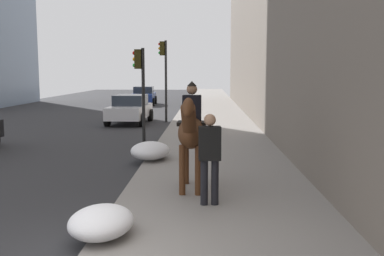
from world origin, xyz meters
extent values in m
ellipsoid|color=#4C2B16|center=(3.83, -1.43, 1.33)|extent=(1.52, 0.62, 0.66)
cylinder|color=#4C2B16|center=(3.38, -1.57, 0.63)|extent=(0.13, 0.13, 1.01)
cylinder|color=#4C2B16|center=(3.39, -1.25, 0.63)|extent=(0.13, 0.13, 1.01)
cylinder|color=#4C2B16|center=(4.28, -1.61, 0.63)|extent=(0.13, 0.13, 1.01)
cylinder|color=#4C2B16|center=(4.29, -1.29, 0.63)|extent=(0.13, 0.13, 1.01)
cylinder|color=#4C2B16|center=(3.06, -1.40, 1.68)|extent=(0.64, 0.31, 0.68)
ellipsoid|color=#4C2B16|center=(2.85, -1.39, 1.93)|extent=(0.63, 0.25, 0.49)
cylinder|color=black|center=(4.54, -1.46, 1.23)|extent=(0.29, 0.11, 0.55)
cube|color=black|center=(3.88, -1.43, 1.51)|extent=(0.46, 0.62, 0.08)
cube|color=black|center=(3.88, -1.43, 1.83)|extent=(0.30, 0.39, 0.55)
sphere|color=#8C664C|center=(3.88, -1.43, 2.22)|extent=(0.22, 0.22, 0.22)
cone|color=black|center=(3.88, -1.43, 2.34)|extent=(0.21, 0.21, 0.10)
cylinder|color=black|center=(2.72, -1.69, 0.54)|extent=(0.14, 0.14, 0.85)
cylinder|color=black|center=(2.73, -1.89, 0.54)|extent=(0.14, 0.14, 0.85)
cube|color=black|center=(2.72, -1.79, 1.28)|extent=(0.29, 0.42, 0.62)
sphere|color=tan|center=(2.72, -1.79, 1.71)|extent=(0.22, 0.22, 0.22)
cube|color=silver|center=(16.77, 2.09, 0.62)|extent=(3.93, 1.83, 0.60)
cube|color=#262D38|center=(17.00, 2.08, 1.18)|extent=(1.94, 1.55, 0.52)
cylinder|color=black|center=(15.54, 1.30, 0.32)|extent=(0.65, 0.25, 0.64)
cylinder|color=black|center=(15.61, 2.97, 0.32)|extent=(0.65, 0.25, 0.64)
cylinder|color=black|center=(17.93, 1.20, 0.32)|extent=(0.65, 0.25, 0.64)
cylinder|color=black|center=(18.00, 2.88, 0.32)|extent=(0.65, 0.25, 0.64)
cube|color=navy|center=(29.69, 3.20, 0.62)|extent=(3.99, 1.81, 0.60)
cube|color=#262D38|center=(29.93, 3.21, 1.18)|extent=(1.83, 1.53, 0.52)
cylinder|color=black|center=(28.51, 2.32, 0.32)|extent=(0.65, 0.24, 0.64)
cylinder|color=black|center=(28.44, 3.98, 0.32)|extent=(0.65, 0.24, 0.64)
cylinder|color=black|center=(30.94, 2.41, 0.32)|extent=(0.65, 0.24, 0.64)
cylinder|color=black|center=(30.88, 4.07, 0.32)|extent=(0.65, 0.24, 0.64)
cylinder|color=black|center=(10.91, 0.57, 1.72)|extent=(0.12, 0.12, 3.44)
cube|color=#2D280C|center=(10.91, 0.75, 3.04)|extent=(0.20, 0.24, 0.70)
sphere|color=red|center=(10.91, 0.88, 3.26)|extent=(0.14, 0.14, 0.14)
sphere|color=orange|center=(10.91, 0.88, 3.04)|extent=(0.14, 0.14, 0.14)
sphere|color=green|center=(10.91, 0.88, 2.82)|extent=(0.14, 0.14, 0.14)
cylinder|color=black|center=(17.50, 0.32, 2.08)|extent=(0.12, 0.12, 4.17)
cube|color=#2D280C|center=(17.50, 0.50, 3.77)|extent=(0.20, 0.24, 0.70)
sphere|color=red|center=(17.50, 0.63, 3.99)|extent=(0.14, 0.14, 0.14)
sphere|color=orange|center=(17.50, 0.63, 3.77)|extent=(0.14, 0.14, 0.14)
sphere|color=green|center=(17.50, 0.63, 3.55)|extent=(0.14, 0.14, 0.14)
ellipsoid|color=white|center=(1.07, -0.15, 0.34)|extent=(1.26, 0.97, 0.44)
ellipsoid|color=white|center=(7.04, -0.15, 0.37)|extent=(1.43, 1.10, 0.50)
camera|label=1|loc=(-5.35, -1.72, 2.58)|focal=41.66mm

